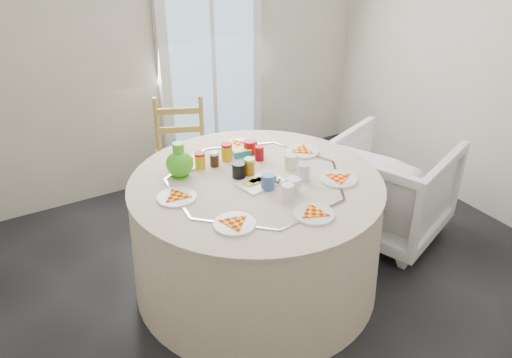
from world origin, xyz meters
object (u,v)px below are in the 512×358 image
wooden_chair (181,160)px  green_pitcher (180,165)px  table (256,235)px  armchair (388,188)px

wooden_chair → green_pitcher: (-0.33, -0.82, 0.40)m
table → green_pitcher: green_pitcher is taller
armchair → green_pitcher: size_ratio=3.88×
wooden_chair → armchair: (1.24, -1.12, -0.08)m
table → wooden_chair: wooden_chair is taller
wooden_chair → armchair: wooden_chair is taller
green_pitcher → armchair: bearing=-2.2°
table → green_pitcher: 0.69m
armchair → green_pitcher: bearing=58.8°
table → wooden_chair: 1.12m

